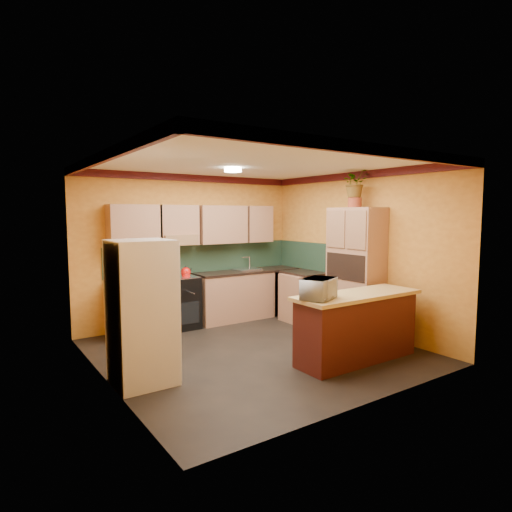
# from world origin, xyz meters

# --- Properties ---
(room_shell) EXTENTS (4.24, 4.24, 2.72)m
(room_shell) POSITION_xyz_m (0.02, 0.28, 2.09)
(room_shell) COLOR black
(room_shell) RESTS_ON ground
(base_cabinets_back) EXTENTS (3.65, 0.60, 0.88)m
(base_cabinets_back) POSITION_xyz_m (0.25, 1.80, 0.44)
(base_cabinets_back) COLOR #AE785B
(base_cabinets_back) RESTS_ON ground
(countertop_back) EXTENTS (3.65, 0.62, 0.04)m
(countertop_back) POSITION_xyz_m (0.25, 1.80, 0.90)
(countertop_back) COLOR black
(countertop_back) RESTS_ON base_cabinets_back
(stove) EXTENTS (0.58, 0.58, 0.91)m
(stove) POSITION_xyz_m (-0.37, 1.80, 0.46)
(stove) COLOR black
(stove) RESTS_ON ground
(kettle) EXTENTS (0.20, 0.20, 0.18)m
(kettle) POSITION_xyz_m (-0.27, 1.75, 1.00)
(kettle) COLOR red
(kettle) RESTS_ON stove
(sink) EXTENTS (0.48, 0.40, 0.03)m
(sink) POSITION_xyz_m (1.03, 1.80, 0.94)
(sink) COLOR silver
(sink) RESTS_ON countertop_back
(base_cabinets_right) EXTENTS (0.60, 0.80, 0.88)m
(base_cabinets_right) POSITION_xyz_m (1.80, 1.00, 0.44)
(base_cabinets_right) COLOR #AE785B
(base_cabinets_right) RESTS_ON ground
(countertop_right) EXTENTS (0.62, 0.80, 0.04)m
(countertop_right) POSITION_xyz_m (1.80, 1.00, 0.90)
(countertop_right) COLOR black
(countertop_right) RESTS_ON base_cabinets_right
(fridge) EXTENTS (0.68, 0.66, 1.70)m
(fridge) POSITION_xyz_m (-1.75, -0.22, 0.85)
(fridge) COLOR silver
(fridge) RESTS_ON ground
(pantry) EXTENTS (0.48, 0.90, 2.10)m
(pantry) POSITION_xyz_m (1.85, -0.21, 1.05)
(pantry) COLOR #AE785B
(pantry) RESTS_ON ground
(fern_pot) EXTENTS (0.22, 0.22, 0.16)m
(fern_pot) POSITION_xyz_m (1.85, -0.16, 2.18)
(fern_pot) COLOR brown
(fern_pot) RESTS_ON pantry
(fern) EXTENTS (0.51, 0.47, 0.48)m
(fern) POSITION_xyz_m (1.85, -0.16, 2.50)
(fern) COLOR #AE785B
(fern) RESTS_ON fern_pot
(breakfast_bar) EXTENTS (1.80, 0.55, 0.88)m
(breakfast_bar) POSITION_xyz_m (0.93, -1.09, 0.44)
(breakfast_bar) COLOR #491811
(breakfast_bar) RESTS_ON ground
(bar_top) EXTENTS (1.90, 0.65, 0.05)m
(bar_top) POSITION_xyz_m (0.93, -1.09, 0.91)
(bar_top) COLOR #DEBD6C
(bar_top) RESTS_ON breakfast_bar
(microwave) EXTENTS (0.57, 0.50, 0.27)m
(microwave) POSITION_xyz_m (0.22, -1.09, 1.06)
(microwave) COLOR silver
(microwave) RESTS_ON bar_top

